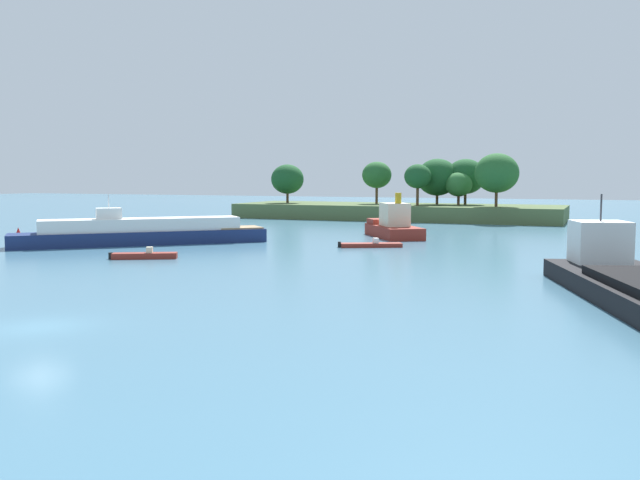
% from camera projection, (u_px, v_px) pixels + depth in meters
% --- Properties ---
extents(ground_plane, '(400.00, 400.00, 0.00)m').
position_uv_depth(ground_plane, '(39.00, 327.00, 32.06)').
color(ground_plane, teal).
extents(treeline_island, '(52.61, 16.10, 10.41)m').
position_uv_depth(treeline_island, '(408.00, 199.00, 113.21)').
color(treeline_island, '#4C6038').
rests_on(treeline_island, ground).
extents(tugboat, '(9.10, 10.77, 5.12)m').
position_uv_depth(tugboat, '(393.00, 226.00, 79.58)').
color(tugboat, maroon).
rests_on(tugboat, ground).
extents(fishing_skiff, '(5.32, 3.64, 1.00)m').
position_uv_depth(fishing_skiff, '(145.00, 255.00, 58.72)').
color(fishing_skiff, maroon).
rests_on(fishing_skiff, ground).
extents(small_motorboat, '(6.01, 3.95, 0.90)m').
position_uv_depth(small_motorboat, '(371.00, 245.00, 68.35)').
color(small_motorboat, maroon).
rests_on(small_motorboat, ground).
extents(white_riverboat, '(21.21, 20.38, 5.18)m').
position_uv_depth(white_riverboat, '(142.00, 232.00, 71.12)').
color(white_riverboat, navy).
rests_on(white_riverboat, ground).
extents(channel_buoy_red, '(0.70, 0.70, 1.90)m').
position_uv_depth(channel_buoy_red, '(19.00, 238.00, 69.15)').
color(channel_buoy_red, red).
rests_on(channel_buoy_red, ground).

